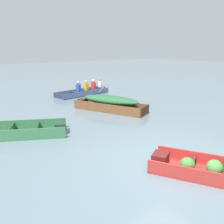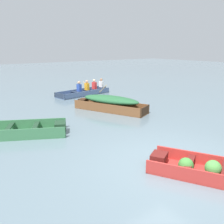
{
  "view_description": "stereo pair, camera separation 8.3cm",
  "coord_description": "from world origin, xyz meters",
  "px_view_note": "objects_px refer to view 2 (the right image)",
  "views": [
    {
      "loc": [
        -4.76,
        -3.77,
        2.93
      ],
      "look_at": [
        1.09,
        3.97,
        0.35
      ],
      "focal_mm": 40.0,
      "sensor_mm": 36.0,
      "label": 1
    },
    {
      "loc": [
        -4.7,
        -3.82,
        2.93
      ],
      "look_at": [
        1.09,
        3.97,
        0.35
      ],
      "focal_mm": 40.0,
      "sensor_mm": 36.0,
      "label": 2
    }
  ],
  "objects_px": {
    "skiff_green_mid_moored": "(27,131)",
    "rowboat_slate_blue_with_crew": "(87,91)",
    "skiff_wooden_brown_near_moored": "(110,102)",
    "dinghy_red_foreground": "(201,169)"
  },
  "relations": [
    {
      "from": "skiff_green_mid_moored",
      "to": "rowboat_slate_blue_with_crew",
      "type": "height_order",
      "value": "rowboat_slate_blue_with_crew"
    },
    {
      "from": "rowboat_slate_blue_with_crew",
      "to": "skiff_wooden_brown_near_moored",
      "type": "bearing_deg",
      "value": -106.53
    },
    {
      "from": "dinghy_red_foreground",
      "to": "skiff_green_mid_moored",
      "type": "bearing_deg",
      "value": 114.4
    },
    {
      "from": "skiff_green_mid_moored",
      "to": "rowboat_slate_blue_with_crew",
      "type": "distance_m",
      "value": 7.44
    },
    {
      "from": "dinghy_red_foreground",
      "to": "skiff_wooden_brown_near_moored",
      "type": "distance_m",
      "value": 6.4
    },
    {
      "from": "dinghy_red_foreground",
      "to": "rowboat_slate_blue_with_crew",
      "type": "xyz_separation_m",
      "value": [
        3.06,
        10.28,
        0.07
      ]
    },
    {
      "from": "rowboat_slate_blue_with_crew",
      "to": "skiff_green_mid_moored",
      "type": "bearing_deg",
      "value": -136.64
    },
    {
      "from": "skiff_green_mid_moored",
      "to": "dinghy_red_foreground",
      "type": "bearing_deg",
      "value": -65.6
    },
    {
      "from": "dinghy_red_foreground",
      "to": "skiff_green_mid_moored",
      "type": "distance_m",
      "value": 5.68
    },
    {
      "from": "skiff_wooden_brown_near_moored",
      "to": "dinghy_red_foreground",
      "type": "bearing_deg",
      "value": -106.61
    }
  ]
}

